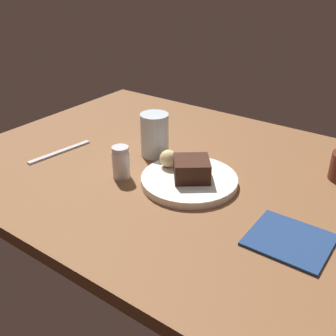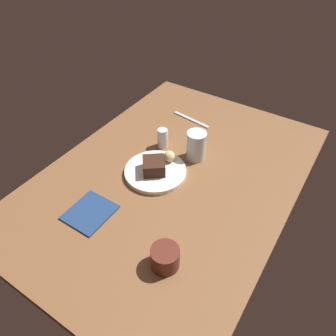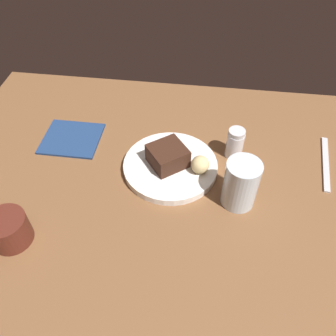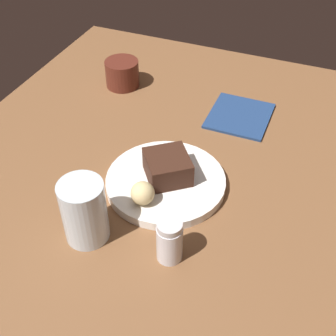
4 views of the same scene
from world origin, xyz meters
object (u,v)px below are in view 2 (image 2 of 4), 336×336
at_px(butter_knife, 191,120).
at_px(coffee_cup, 165,258).
at_px(dessert_plate, 155,172).
at_px(chocolate_cake_slice, 154,166).
at_px(water_glass, 196,146).
at_px(salt_shaker, 163,138).
at_px(folded_napkin, 90,212).
at_px(bread_roll, 169,156).

bearing_deg(butter_knife, coffee_cup, 121.97).
distance_m(dessert_plate, chocolate_cake_slice, 0.03).
bearing_deg(water_glass, chocolate_cake_slice, -25.12).
xyz_separation_m(water_glass, butter_knife, (-0.22, -0.14, -0.06)).
distance_m(chocolate_cake_slice, salt_shaker, 0.17).
relative_size(water_glass, coffee_cup, 1.40).
xyz_separation_m(dessert_plate, folded_napkin, (0.27, -0.07, -0.01)).
bearing_deg(coffee_cup, dessert_plate, -141.22).
height_order(dessert_plate, butter_knife, dessert_plate).
relative_size(coffee_cup, butter_knife, 0.43).
xyz_separation_m(chocolate_cake_slice, salt_shaker, (-0.16, -0.07, -0.00)).
height_order(dessert_plate, water_glass, water_glass).
bearing_deg(bread_roll, folded_napkin, -14.05).
distance_m(bread_roll, coffee_cup, 0.43).
height_order(coffee_cup, folded_napkin, coffee_cup).
distance_m(water_glass, coffee_cup, 0.48).
distance_m(dessert_plate, bread_roll, 0.08).
bearing_deg(bread_roll, water_glass, 145.05).
xyz_separation_m(bread_roll, butter_knife, (-0.31, -0.08, -0.04)).
bearing_deg(coffee_cup, chocolate_cake_slice, -140.43).
relative_size(dessert_plate, chocolate_cake_slice, 2.81).
distance_m(salt_shaker, water_glass, 0.15).
bearing_deg(water_glass, coffee_cup, 19.30).
bearing_deg(water_glass, bread_roll, -34.95).
bearing_deg(chocolate_cake_slice, coffee_cup, 39.57).
bearing_deg(butter_knife, folded_napkin, 97.28).
bearing_deg(butter_knife, salt_shaker, 97.04).
bearing_deg(bread_roll, salt_shaker, -133.87).
bearing_deg(water_glass, dessert_plate, -25.65).
height_order(bread_roll, coffee_cup, coffee_cup).
height_order(chocolate_cake_slice, coffee_cup, same).
xyz_separation_m(bread_roll, coffee_cup, (0.37, 0.22, -0.01)).
distance_m(salt_shaker, folded_napkin, 0.42).
distance_m(chocolate_cake_slice, water_glass, 0.19).
height_order(butter_knife, folded_napkin, folded_napkin).
bearing_deg(bread_roll, chocolate_cake_slice, -11.48).
height_order(bread_roll, salt_shaker, salt_shaker).
bearing_deg(bread_roll, butter_knife, -165.35).
relative_size(chocolate_cake_slice, butter_knife, 0.43).
distance_m(dessert_plate, salt_shaker, 0.17).
distance_m(coffee_cup, folded_napkin, 0.31).
relative_size(dessert_plate, salt_shaker, 2.83).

